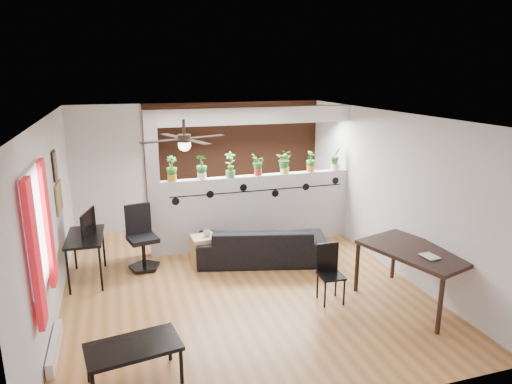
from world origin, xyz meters
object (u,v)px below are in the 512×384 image
potted_plant_6 (336,158)px  potted_plant_0 (172,168)px  potted_plant_1 (202,166)px  dining_table (416,255)px  folding_chair (329,267)px  cube_shelf (205,251)px  potted_plant_3 (258,164)px  potted_plant_2 (230,164)px  cup (207,233)px  ceiling_fan (184,141)px  computer_desk (85,240)px  potted_plant_5 (311,161)px  potted_plant_4 (285,161)px  sofa (261,244)px  office_chair (142,241)px  coffee_table (133,349)px

potted_plant_6 → potted_plant_0: bearing=180.0°
potted_plant_1 → dining_table: potted_plant_1 is taller
potted_plant_1 → folding_chair: potted_plant_1 is taller
potted_plant_1 → cube_shelf: bearing=-99.5°
dining_table → cube_shelf: bearing=140.3°
dining_table → folding_chair: (-1.12, 0.44, -0.23)m
potted_plant_3 → folding_chair: 2.67m
potted_plant_2 → potted_plant_3: potted_plant_2 is taller
cup → ceiling_fan: bearing=-113.6°
potted_plant_2 → computer_desk: size_ratio=0.45×
potted_plant_1 → ceiling_fan: bearing=-106.9°
computer_desk → dining_table: 4.97m
potted_plant_5 → cube_shelf: 2.67m
ceiling_fan → potted_plant_2: (1.07, 1.80, -0.72)m
potted_plant_3 → folding_chair: bearing=-82.8°
folding_chair → potted_plant_4: bearing=84.8°
potted_plant_1 → sofa: size_ratio=0.21×
potted_plant_1 → computer_desk: 2.31m
potted_plant_0 → potted_plant_3: potted_plant_0 is taller
potted_plant_4 → potted_plant_5: bearing=0.0°
potted_plant_3 → potted_plant_1: bearing=180.0°
potted_plant_0 → potted_plant_6: 3.16m
potted_plant_6 → office_chair: 3.96m
potted_plant_0 → computer_desk: 1.87m
potted_plant_3 → cup: potted_plant_3 is taller
computer_desk → coffee_table: 2.87m
cube_shelf → cup: bearing=-2.6°
potted_plant_1 → folding_chair: bearing=-60.7°
potted_plant_0 → sofa: bearing=-30.6°
cup → computer_desk: bearing=-180.0°
potted_plant_4 → sofa: 1.68m
sofa → potted_plant_0: bearing=-16.2°
ceiling_fan → potted_plant_2: ceiling_fan is taller
potted_plant_5 → office_chair: bearing=-171.3°
potted_plant_6 → computer_desk: potted_plant_6 is taller
sofa → computer_desk: (-2.86, 0.11, 0.36)m
potted_plant_4 → potted_plant_6: size_ratio=1.00×
folding_chair → office_chair: bearing=142.2°
potted_plant_0 → cup: 1.32m
ceiling_fan → cup: size_ratio=9.56×
potted_plant_3 → folding_chair: size_ratio=0.48×
potted_plant_4 → potted_plant_3: bearing=180.0°
ceiling_fan → potted_plant_5: (2.65, 1.80, -0.75)m
potted_plant_2 → office_chair: bearing=-163.4°
sofa → dining_table: size_ratio=1.24×
potted_plant_6 → office_chair: (-3.77, -0.49, -1.12)m
potted_plant_2 → potted_plant_3: size_ratio=1.17×
potted_plant_0 → potted_plant_5: bearing=-0.0°
office_chair → potted_plant_4: bearing=10.3°
potted_plant_4 → potted_plant_6: 1.05m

